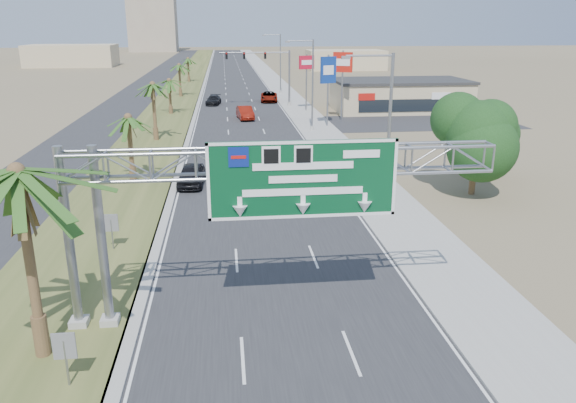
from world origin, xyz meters
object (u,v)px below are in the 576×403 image
(store_building, at_px, (400,96))
(sign_gantry, at_px, (261,177))
(palm_near, at_px, (17,173))
(pole_sign_blue, at_px, (328,73))
(car_right_lane, at_px, (269,97))
(pole_sign_red_near, at_px, (343,66))
(signal_mast, at_px, (275,73))
(car_mid_lane, at_px, (245,113))
(car_far, at_px, (213,100))
(pole_sign_red_far, at_px, (307,67))
(car_left_lane, at_px, (192,175))

(store_building, bearing_deg, sign_gantry, -112.36)
(palm_near, xyz_separation_m, pole_sign_blue, (18.88, 46.39, -0.75))
(car_right_lane, bearing_deg, pole_sign_red_near, -63.09)
(store_building, xyz_separation_m, car_right_lane, (-17.38, 11.16, -1.24))
(pole_sign_red_near, xyz_separation_m, pole_sign_blue, (-2.57, -4.26, -0.49))
(car_right_lane, distance_m, pole_sign_blue, 23.94)
(signal_mast, xyz_separation_m, car_mid_lane, (-4.93, -11.22, -4.03))
(car_right_lane, bearing_deg, store_building, -28.20)
(car_far, xyz_separation_m, pole_sign_blue, (13.62, -20.41, 5.50))
(car_far, bearing_deg, pole_sign_blue, -48.35)
(sign_gantry, distance_m, store_building, 60.77)
(signal_mast, bearing_deg, pole_sign_red_far, -51.94)
(car_mid_lane, bearing_deg, signal_mast, 59.70)
(car_right_lane, distance_m, car_far, 8.88)
(palm_near, relative_size, store_building, 0.46)
(store_building, relative_size, pole_sign_red_far, 2.34)
(sign_gantry, relative_size, signal_mast, 1.63)
(signal_mast, distance_m, pole_sign_red_far, 6.32)
(pole_sign_blue, relative_size, pole_sign_red_far, 1.07)
(palm_near, height_order, car_far, palm_near)
(car_mid_lane, height_order, pole_sign_blue, pole_sign_blue)
(sign_gantry, height_order, car_mid_lane, sign_gantry)
(palm_near, bearing_deg, car_far, 85.50)
(palm_near, height_order, pole_sign_red_far, palm_near)
(sign_gantry, xyz_separation_m, store_building, (23.06, 56.07, -4.06))
(sign_gantry, height_order, pole_sign_red_far, pole_sign_red_far)
(car_left_lane, distance_m, pole_sign_red_near, 33.52)
(palm_near, xyz_separation_m, car_far, (5.26, 66.80, -6.25))
(car_mid_lane, height_order, car_far, car_mid_lane)
(palm_near, distance_m, car_mid_lane, 53.94)
(pole_sign_red_near, relative_size, pole_sign_red_far, 1.11)
(car_far, xyz_separation_m, pole_sign_red_near, (16.19, -16.15, 5.99))
(car_mid_lane, bearing_deg, pole_sign_red_near, -16.49)
(car_right_lane, bearing_deg, palm_near, -96.78)
(sign_gantry, relative_size, pole_sign_red_far, 2.18)
(car_far, bearing_deg, car_right_lane, 23.34)
(store_building, xyz_separation_m, car_mid_lane, (-21.76, -5.25, -1.18))
(store_building, distance_m, pole_sign_red_near, 13.07)
(signal_mast, relative_size, pole_sign_red_near, 1.21)
(pole_sign_red_near, bearing_deg, car_left_lane, -121.45)
(car_left_lane, bearing_deg, palm_near, -96.40)
(car_far, bearing_deg, store_building, -10.81)
(palm_near, distance_m, car_far, 67.30)
(pole_sign_red_near, xyz_separation_m, pole_sign_red_far, (-3.25, 8.43, -0.62))
(pole_sign_red_far, bearing_deg, sign_gantry, -99.98)
(palm_near, height_order, store_building, palm_near)
(car_mid_lane, bearing_deg, car_right_lane, 68.47)
(pole_sign_red_near, bearing_deg, car_far, 135.07)
(sign_gantry, bearing_deg, car_far, 92.54)
(sign_gantry, relative_size, car_right_lane, 3.04)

